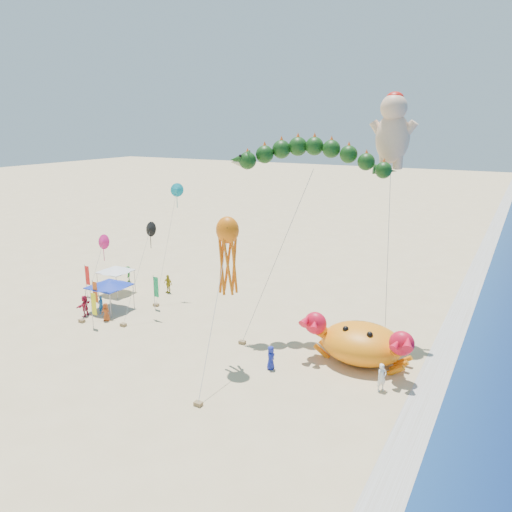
{
  "coord_description": "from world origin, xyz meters",
  "views": [
    {
      "loc": [
        16.05,
        -30.87,
        16.61
      ],
      "look_at": [
        -2.0,
        2.0,
        6.5
      ],
      "focal_mm": 35.0,
      "sensor_mm": 36.0,
      "label": 1
    }
  ],
  "objects_px": {
    "dragon_kite": "(312,161)",
    "canopy_white": "(115,269)",
    "octopus_kite": "(228,250)",
    "canopy_blue": "(109,284)",
    "crab_inflatable": "(361,342)",
    "cherub_kite": "(393,129)"
  },
  "relations": [
    {
      "from": "crab_inflatable",
      "to": "canopy_blue",
      "type": "relative_size",
      "value": 2.25
    },
    {
      "from": "canopy_white",
      "to": "cherub_kite",
      "type": "bearing_deg",
      "value": 7.92
    },
    {
      "from": "crab_inflatable",
      "to": "octopus_kite",
      "type": "xyz_separation_m",
      "value": [
        -8.28,
        -4.43,
        6.73
      ]
    },
    {
      "from": "crab_inflatable",
      "to": "dragon_kite",
      "type": "xyz_separation_m",
      "value": [
        -5.46,
        3.08,
        12.24
      ]
    },
    {
      "from": "octopus_kite",
      "to": "crab_inflatable",
      "type": "bearing_deg",
      "value": 28.16
    },
    {
      "from": "octopus_kite",
      "to": "canopy_blue",
      "type": "height_order",
      "value": "octopus_kite"
    },
    {
      "from": "dragon_kite",
      "to": "octopus_kite",
      "type": "bearing_deg",
      "value": -110.57
    },
    {
      "from": "dragon_kite",
      "to": "octopus_kite",
      "type": "distance_m",
      "value": 9.73
    },
    {
      "from": "canopy_blue",
      "to": "canopy_white",
      "type": "xyz_separation_m",
      "value": [
        -2.82,
        3.72,
        -0.0
      ]
    },
    {
      "from": "canopy_white",
      "to": "canopy_blue",
      "type": "bearing_deg",
      "value": -52.78
    },
    {
      "from": "octopus_kite",
      "to": "cherub_kite",
      "type": "bearing_deg",
      "value": 53.72
    },
    {
      "from": "canopy_blue",
      "to": "canopy_white",
      "type": "relative_size",
      "value": 1.15
    },
    {
      "from": "crab_inflatable",
      "to": "canopy_blue",
      "type": "distance_m",
      "value": 23.21
    },
    {
      "from": "dragon_kite",
      "to": "canopy_white",
      "type": "height_order",
      "value": "dragon_kite"
    },
    {
      "from": "cherub_kite",
      "to": "octopus_kite",
      "type": "distance_m",
      "value": 15.5
    },
    {
      "from": "dragon_kite",
      "to": "crab_inflatable",
      "type": "bearing_deg",
      "value": -29.4
    },
    {
      "from": "octopus_kite",
      "to": "canopy_blue",
      "type": "relative_size",
      "value": 3.0
    },
    {
      "from": "canopy_blue",
      "to": "canopy_white",
      "type": "height_order",
      "value": "same"
    },
    {
      "from": "dragon_kite",
      "to": "canopy_white",
      "type": "relative_size",
      "value": 4.94
    },
    {
      "from": "canopy_blue",
      "to": "canopy_white",
      "type": "bearing_deg",
      "value": 127.22
    },
    {
      "from": "crab_inflatable",
      "to": "canopy_white",
      "type": "relative_size",
      "value": 2.58
    },
    {
      "from": "dragon_kite",
      "to": "cherub_kite",
      "type": "bearing_deg",
      "value": 32.66
    }
  ]
}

